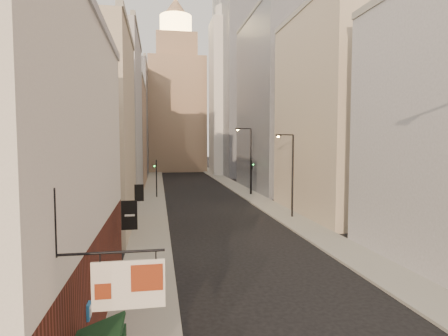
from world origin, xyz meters
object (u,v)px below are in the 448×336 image
clock_tower (176,102)px  white_tower (229,92)px  traffic_light_left (156,172)px  traffic_light_right (251,167)px  streetlamp_mid (291,171)px  streetlamp_far (249,157)px

clock_tower → white_tower: (11.00, -14.00, 0.97)m
white_tower → traffic_light_left: (-16.06, -34.11, -15.20)m
traffic_light_right → clock_tower: bearing=-71.5°
traffic_light_left → white_tower: bearing=-110.5°
clock_tower → white_tower: bearing=-51.8°
streetlamp_mid → traffic_light_right: 16.13m
streetlamp_far → traffic_light_right: streetlamp_far is taller
traffic_light_left → traffic_light_right: (12.91, 0.72, 0.43)m
traffic_light_left → traffic_light_right: 12.94m
clock_tower → white_tower: size_ratio=1.08×
streetlamp_mid → traffic_light_left: streetlamp_mid is taller
white_tower → streetlamp_far: (-3.52, -33.60, -13.36)m
traffic_light_left → clock_tower: bearing=-91.2°
white_tower → traffic_light_left: bearing=-115.2°
clock_tower → traffic_light_right: size_ratio=8.98×
clock_tower → traffic_light_left: size_ratio=8.98×
white_tower → clock_tower: bearing=128.2°
white_tower → traffic_light_right: white_tower is taller
clock_tower → traffic_light_left: clock_tower is taller
streetlamp_far → clock_tower: bearing=84.8°
traffic_light_left → streetlamp_mid: bearing=134.3°
clock_tower → streetlamp_far: size_ratio=4.89×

